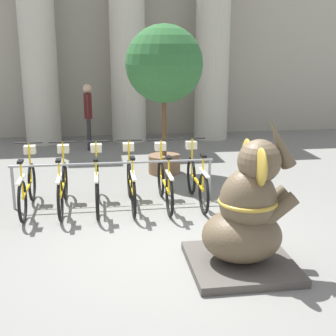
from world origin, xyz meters
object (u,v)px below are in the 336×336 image
object	(u,v)px
person_pedestrian	(88,111)
bicycle_5	(197,180)
potted_tree	(164,69)
bicycle_4	(165,182)
bicycle_0	(28,187)
bicycle_3	(131,183)
elephant_statue	(247,218)
bicycle_1	(63,185)
bicycle_2	(97,184)

from	to	relation	value
person_pedestrian	bicycle_5	bearing A→B (deg)	-67.04
potted_tree	bicycle_4	bearing A→B (deg)	-97.66
bicycle_0	potted_tree	xyz separation A→B (m)	(2.60, 2.04, 1.83)
bicycle_0	bicycle_5	xyz separation A→B (m)	(2.90, -0.01, 0.00)
bicycle_3	person_pedestrian	distance (m)	4.75
elephant_statue	potted_tree	size ratio (longest dim) A/B	0.62
bicycle_3	bicycle_4	xyz separation A→B (m)	(0.58, -0.04, 0.00)
bicycle_1	bicycle_2	size ratio (longest dim) A/B	1.00
bicycle_0	bicycle_2	world-z (taller)	same
bicycle_4	elephant_statue	world-z (taller)	elephant_statue
bicycle_2	bicycle_4	xyz separation A→B (m)	(1.16, -0.03, 0.00)
bicycle_0	bicycle_3	world-z (taller)	same
elephant_statue	potted_tree	distance (m)	4.88
bicycle_5	elephant_statue	size ratio (longest dim) A/B	0.92
bicycle_1	bicycle_3	size ratio (longest dim) A/B	1.00
bicycle_3	person_pedestrian	bearing A→B (deg)	99.82
bicycle_1	bicycle_4	bearing A→B (deg)	-1.70
bicycle_0	bicycle_5	bearing A→B (deg)	-0.24
bicycle_0	bicycle_4	world-z (taller)	same
bicycle_2	elephant_statue	size ratio (longest dim) A/B	0.92
bicycle_5	person_pedestrian	bearing A→B (deg)	112.96
bicycle_2	potted_tree	size ratio (longest dim) A/B	0.57
bicycle_0	bicycle_4	bearing A→B (deg)	-1.49
bicycle_1	bicycle_2	xyz separation A→B (m)	(0.58, -0.02, 0.00)
bicycle_2	bicycle_5	world-z (taller)	same
bicycle_1	person_pedestrian	size ratio (longest dim) A/B	1.02
elephant_statue	person_pedestrian	xyz separation A→B (m)	(-2.07, 7.18, 0.39)
bicycle_3	bicycle_4	world-z (taller)	same
bicycle_0	bicycle_4	size ratio (longest dim) A/B	1.00
bicycle_5	person_pedestrian	distance (m)	5.07
person_pedestrian	bicycle_2	bearing A→B (deg)	-87.26
bicycle_0	person_pedestrian	bearing A→B (deg)	78.53
bicycle_3	potted_tree	xyz separation A→B (m)	(0.86, 2.05, 1.83)
bicycle_4	elephant_statue	distance (m)	2.60
bicycle_3	bicycle_5	size ratio (longest dim) A/B	1.00
bicycle_0	bicycle_3	xyz separation A→B (m)	(1.74, -0.02, 0.00)
potted_tree	elephant_statue	bearing A→B (deg)	-85.02
bicycle_5	bicycle_3	bearing A→B (deg)	-179.83
bicycle_5	person_pedestrian	world-z (taller)	person_pedestrian
potted_tree	person_pedestrian	bearing A→B (deg)	122.79
bicycle_2	bicycle_5	distance (m)	1.74
bicycle_4	bicycle_5	size ratio (longest dim) A/B	1.00
bicycle_2	bicycle_0	bearing A→B (deg)	178.52
bicycle_1	elephant_statue	xyz separation A→B (m)	(2.42, -2.55, 0.24)
bicycle_4	elephant_statue	bearing A→B (deg)	-74.72
bicycle_3	bicycle_2	bearing A→B (deg)	-178.56
elephant_statue	bicycle_2	bearing A→B (deg)	126.09
bicycle_4	person_pedestrian	distance (m)	4.92
bicycle_4	person_pedestrian	bearing A→B (deg)	106.46
bicycle_4	person_pedestrian	world-z (taller)	person_pedestrian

